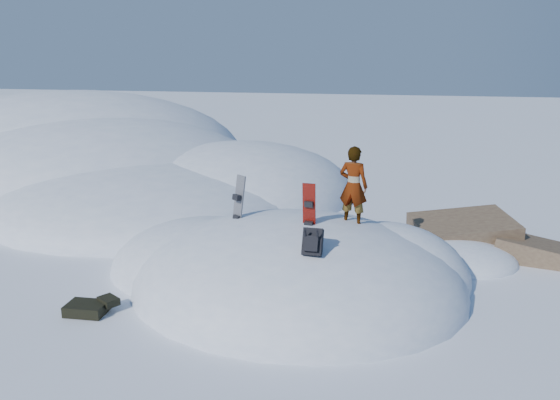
% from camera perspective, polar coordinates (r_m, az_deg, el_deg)
% --- Properties ---
extents(ground, '(120.00, 120.00, 0.00)m').
position_cam_1_polar(ground, '(11.62, 1.71, -9.11)').
color(ground, white).
rests_on(ground, ground).
extents(snow_mound, '(8.00, 6.00, 3.00)m').
position_cam_1_polar(snow_mound, '(11.86, 1.12, -8.58)').
color(snow_mound, white).
rests_on(snow_mound, ground).
extents(snow_ridge, '(21.50, 18.50, 6.40)m').
position_cam_1_polar(snow_ridge, '(24.28, -18.19, 2.88)').
color(snow_ridge, white).
rests_on(snow_ridge, ground).
extents(rock_outcrop, '(4.68, 4.41, 1.68)m').
position_cam_1_polar(rock_outcrop, '(14.31, 19.03, -5.18)').
color(rock_outcrop, brown).
rests_on(rock_outcrop, ground).
extents(snowboard_red, '(0.27, 0.19, 1.38)m').
position_cam_1_polar(snowboard_red, '(10.79, 3.06, -1.70)').
color(snowboard_red, '#AA1209').
rests_on(snowboard_red, snow_mound).
extents(snowboard_dark, '(0.38, 0.38, 1.49)m').
position_cam_1_polar(snowboard_dark, '(11.59, -4.46, -1.03)').
color(snowboard_dark, black).
rests_on(snowboard_dark, snow_mound).
extents(backpack, '(0.35, 0.47, 0.58)m').
position_cam_1_polar(backpack, '(9.70, 3.42, -4.43)').
color(backpack, black).
rests_on(backpack, snow_mound).
extents(gear_pile, '(0.96, 0.72, 0.26)m').
position_cam_1_polar(gear_pile, '(11.06, -19.22, -10.54)').
color(gear_pile, black).
rests_on(gear_pile, ground).
extents(person, '(0.68, 0.53, 1.64)m').
position_cam_1_polar(person, '(11.17, 7.67, 1.45)').
color(person, slate).
rests_on(person, snow_mound).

